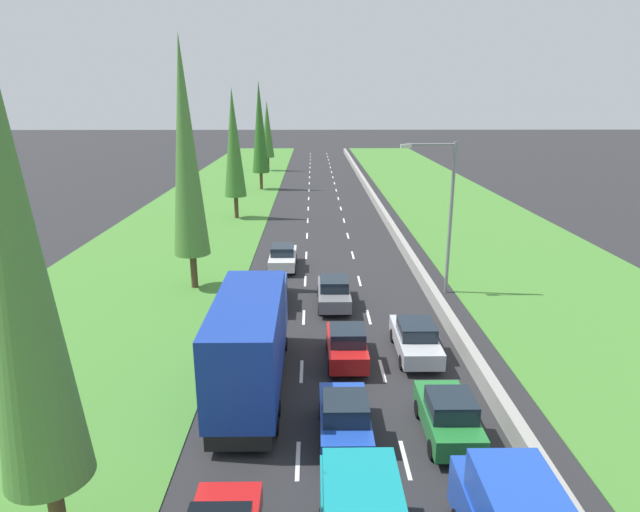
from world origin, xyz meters
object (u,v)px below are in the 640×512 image
(poplar_tree_fourth, at_px, (260,128))
(poplar_tree_fifth, at_px, (267,130))
(blue_box_truck_left_lane, at_px, (251,340))
(silver_sedan_right_lane, at_px, (415,339))
(poplar_tree_nearest, at_px, (15,254))
(blue_hatchback_centre_lane, at_px, (345,418))
(green_hatchback_right_lane, at_px, (448,416))
(poplar_tree_second, at_px, (186,149))
(red_hatchback_centre_lane, at_px, (347,345))
(grey_sedan_left_lane, at_px, (270,291))
(street_light_mast, at_px, (445,207))
(poplar_tree_third, at_px, (234,143))
(grey_sedan_centre_lane, at_px, (334,292))
(white_sedan_left_lane, at_px, (283,257))

(poplar_tree_fourth, bearing_deg, poplar_tree_fifth, 91.82)
(blue_box_truck_left_lane, bearing_deg, silver_sedan_right_lane, 22.64)
(poplar_tree_nearest, bearing_deg, silver_sedan_right_lane, 44.11)
(blue_box_truck_left_lane, bearing_deg, blue_hatchback_centre_lane, -44.45)
(green_hatchback_right_lane, relative_size, poplar_tree_nearest, 0.28)
(blue_hatchback_centre_lane, height_order, poplar_tree_second, poplar_tree_second)
(poplar_tree_second, xyz_separation_m, poplar_tree_fifth, (0.09, 56.83, -1.95))
(green_hatchback_right_lane, distance_m, blue_box_truck_left_lane, 7.94)
(silver_sedan_right_lane, bearing_deg, red_hatchback_centre_lane, -167.93)
(grey_sedan_left_lane, height_order, street_light_mast, street_light_mast)
(poplar_tree_third, distance_m, poplar_tree_fifth, 36.46)
(blue_hatchback_centre_lane, distance_m, poplar_tree_fifth, 73.32)
(green_hatchback_right_lane, distance_m, poplar_tree_second, 21.17)
(street_light_mast, bearing_deg, poplar_tree_fourth, 110.25)
(blue_hatchback_centre_lane, xyz_separation_m, poplar_tree_fifth, (-8.34, 72.62, 5.71))
(poplar_tree_fourth, bearing_deg, poplar_tree_third, -92.72)
(green_hatchback_right_lane, bearing_deg, grey_sedan_centre_lane, 105.47)
(blue_box_truck_left_lane, relative_size, grey_sedan_centre_lane, 2.09)
(blue_box_truck_left_lane, xyz_separation_m, poplar_tree_fifth, (-4.83, 69.17, 4.37))
(blue_hatchback_centre_lane, distance_m, grey_sedan_centre_lane, 12.67)
(blue_hatchback_centre_lane, relative_size, blue_box_truck_left_lane, 0.41)
(blue_box_truck_left_lane, height_order, grey_sedan_left_lane, blue_box_truck_left_lane)
(silver_sedan_right_lane, height_order, grey_sedan_left_lane, same)
(blue_hatchback_centre_lane, bearing_deg, poplar_tree_fifth, 96.56)
(blue_hatchback_centre_lane, xyz_separation_m, white_sedan_left_lane, (-3.15, 19.76, -0.02))
(grey_sedan_centre_lane, bearing_deg, blue_box_truck_left_lane, -111.41)
(green_hatchback_right_lane, xyz_separation_m, poplar_tree_nearest, (-11.25, -4.63, 7.16))
(blue_box_truck_left_lane, distance_m, poplar_tree_second, 14.71)
(poplar_tree_nearest, distance_m, poplar_tree_second, 20.32)
(blue_hatchback_centre_lane, xyz_separation_m, grey_sedan_centre_lane, (0.11, 12.67, -0.02))
(red_hatchback_centre_lane, distance_m, grey_sedan_left_lane, 8.11)
(silver_sedan_right_lane, distance_m, grey_sedan_centre_lane, 7.17)
(poplar_tree_fourth, bearing_deg, grey_sedan_left_lane, -84.11)
(green_hatchback_right_lane, height_order, blue_box_truck_left_lane, blue_box_truck_left_lane)
(poplar_tree_fourth, relative_size, poplar_tree_fifth, 1.23)
(poplar_tree_third, bearing_deg, grey_sedan_left_lane, -77.78)
(poplar_tree_fifth, bearing_deg, silver_sedan_right_lane, -79.78)
(blue_box_truck_left_lane, height_order, poplar_tree_fifth, poplar_tree_fifth)
(silver_sedan_right_lane, xyz_separation_m, white_sedan_left_lane, (-6.75, 13.36, 0.00))
(poplar_tree_third, relative_size, street_light_mast, 1.38)
(green_hatchback_right_lane, relative_size, blue_box_truck_left_lane, 0.41)
(grey_sedan_centre_lane, height_order, street_light_mast, street_light_mast)
(grey_sedan_left_lane, bearing_deg, poplar_tree_fourth, 95.89)
(poplar_tree_nearest, distance_m, street_light_mast, 24.16)
(silver_sedan_right_lane, height_order, poplar_tree_third, poplar_tree_third)
(white_sedan_left_lane, distance_m, poplar_tree_nearest, 25.72)
(blue_hatchback_centre_lane, height_order, poplar_tree_nearest, poplar_tree_nearest)
(blue_hatchback_centre_lane, relative_size, poplar_tree_second, 0.26)
(green_hatchback_right_lane, xyz_separation_m, grey_sedan_centre_lane, (-3.47, 12.55, -0.02))
(white_sedan_left_lane, height_order, poplar_tree_nearest, poplar_tree_nearest)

